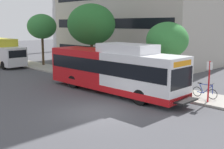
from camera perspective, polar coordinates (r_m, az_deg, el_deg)
The scene contains 9 objects.
ground_plane at distance 22.94m, azimuth -16.62°, elevation -2.94°, with size 120.00×120.00×0.00m, color #4C4C51.
sidewalk_curb at distance 25.43m, azimuth -0.44°, elevation -1.09°, with size 3.00×56.00×0.14m, color #A8A399.
transit_bus at distance 20.75m, azimuth 0.17°, elevation 0.94°, with size 2.58×12.25×3.65m.
bus_stop_sign_pole at distance 18.76m, azimuth 18.79°, elevation -0.75°, with size 0.10×0.36×2.60m.
bicycle_parked at distance 20.00m, azimuth 18.02°, elevation -3.25°, with size 0.52×1.76×1.02m.
street_tree_near_stop at distance 22.39m, azimuth 10.96°, elevation 6.74°, with size 3.23×3.23×5.01m.
street_tree_mid_block at distance 28.35m, azimuth -4.13°, elevation 9.93°, with size 4.68×4.68×6.80m.
street_tree_far_block at distance 35.06m, azimuth -13.82°, elevation 9.27°, with size 3.41×3.41×6.01m.
box_truck_background at distance 36.21m, azimuth -20.93°, elevation 4.26°, with size 2.32×7.01×3.25m.
Camera 1 is at (-10.54, -11.75, 5.00)m, focal length 45.82 mm.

